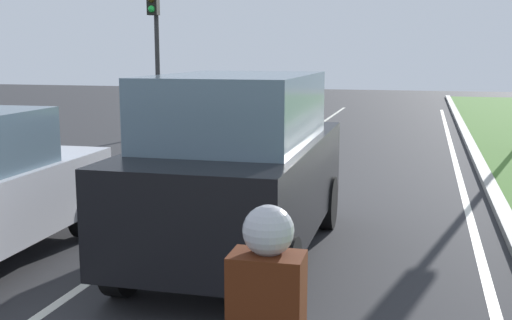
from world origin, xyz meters
TOP-DOWN VIEW (x-y plane):
  - ground_plane at (0.00, 14.00)m, footprint 60.00×60.00m
  - lane_line_center at (-0.70, 14.00)m, footprint 0.12×32.00m
  - lane_line_right_edge at (3.60, 14.00)m, footprint 0.12×32.00m
  - curb_right at (4.10, 14.00)m, footprint 0.24×48.00m
  - car_suv_ahead at (0.69, 8.35)m, footprint 2.02×4.53m
  - rider_person at (2.06, 4.25)m, footprint 0.51×0.41m
  - traffic_light_overhead_left at (-5.04, 18.81)m, footprint 0.32×0.50m

SIDE VIEW (x-z plane):
  - ground_plane at x=0.00m, z-range 0.00..0.00m
  - lane_line_center at x=-0.70m, z-range 0.00..0.01m
  - lane_line_right_edge at x=3.60m, z-range 0.00..0.01m
  - curb_right at x=4.10m, z-range 0.00..0.12m
  - car_suv_ahead at x=0.69m, z-range 0.03..2.31m
  - rider_person at x=2.06m, z-range 0.61..1.77m
  - traffic_light_overhead_left at x=-5.04m, z-range 0.85..5.58m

